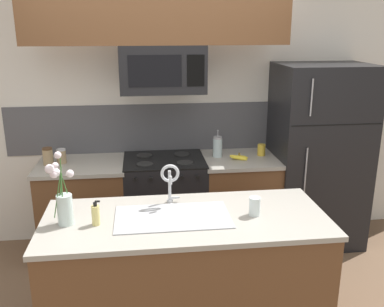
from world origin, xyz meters
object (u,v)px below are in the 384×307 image
Objects in this scene: refrigerator at (317,156)px; dish_soap_bottle at (96,215)px; stove_range at (165,204)px; coffee_tin at (261,150)px; sink_faucet at (170,178)px; microwave at (163,69)px; storage_jar_tall at (48,156)px; banana_bunch at (239,157)px; storage_jar_medium at (61,156)px; french_press at (218,147)px; flower_vase at (63,202)px; drinking_glass at (255,206)px.

refrigerator is 2.42m from dish_soap_bottle.
stove_range is at bearing -179.24° from refrigerator.
dish_soap_bottle is (-2.03, -1.32, 0.08)m from refrigerator.
sink_faucet reaches higher than coffee_tin.
microwave is at bearing -89.84° from stove_range.
storage_jar_tall is 0.97× the size of dish_soap_bottle.
microwave is at bearing -178.45° from refrigerator.
storage_jar_tall reaches higher than banana_bunch.
stove_range is 6.91× the size of storage_jar_medium.
storage_jar_tall is 1.19× the size of storage_jar_medium.
storage_jar_tall is 1.46× the size of coffee_tin.
storage_jar_tall is at bearing 179.90° from stove_range.
flower_vase is (-1.23, -1.32, 0.05)m from french_press.
french_press is (1.58, 0.06, 0.02)m from storage_jar_tall.
dish_soap_bottle is (0.54, -1.30, -0.01)m from storage_jar_tall.
storage_jar_medium is 0.50× the size of french_press.
sink_faucet is 0.57m from dish_soap_bottle.
flower_vase is at bearing -162.13° from sink_faucet.
sink_faucet reaches higher than storage_jar_medium.
banana_bunch is (1.65, -0.10, -0.04)m from storage_jar_medium.
sink_faucet is (-0.54, -1.10, 0.10)m from french_press.
storage_jar_tall is 1.47m from sink_faucet.
microwave is 1.58m from drinking_glass.
storage_jar_tall is at bearing -177.89° from french_press.
stove_range is 0.52× the size of refrigerator.
french_press is 0.54× the size of flower_vase.
refrigerator is at bearing 33.03° from dish_soap_bottle.
dish_soap_bottle is 0.22m from flower_vase.
stove_range is 1.08m from coffee_tin.
flower_vase is at bearing -79.92° from storage_jar_medium.
dish_soap_bottle reaches higher than drinking_glass.
sink_faucet is 0.61m from drinking_glass.
drinking_glass is at bearing -67.59° from stove_range.
storage_jar_medium is (-0.94, 0.04, 0.52)m from stove_range.
stove_range is at bearing -176.99° from coffee_tin.
flower_vase is at bearing -141.75° from coffee_tin.
banana_bunch is (0.71, -0.04, -0.83)m from microwave.
french_press reaches higher than stove_range.
banana_bunch is 1.74× the size of coffee_tin.
storage_jar_tall is at bearing 177.99° from banana_bunch.
storage_jar_medium is at bearing -179.14° from french_press.
dish_soap_bottle is at bearing -179.08° from drinking_glass.
storage_jar_tall is at bearing -179.60° from refrigerator.
stove_range is 1.57m from flower_vase.
stove_range is at bearing 112.41° from drinking_glass.
coffee_tin is at bearing 24.18° from banana_bunch.
french_press is 0.44m from coffee_tin.
refrigerator is 16.27× the size of coffee_tin.
drinking_glass is at bearing -38.99° from storage_jar_tall.
drinking_glass is at bearing -98.36° from banana_bunch.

